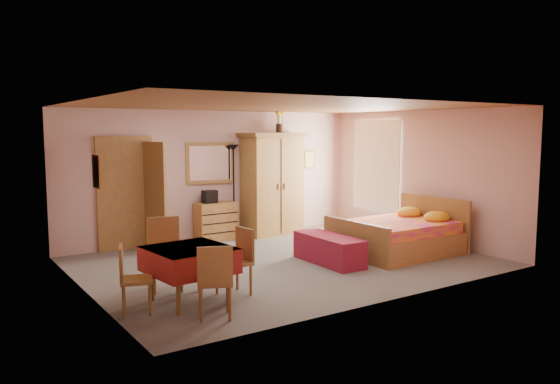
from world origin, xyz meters
TOP-DOWN VIEW (x-y plane):
  - floor at (0.00, 0.00)m, footprint 6.50×6.50m
  - ceiling at (0.00, 0.00)m, footprint 6.50×6.50m
  - wall_back at (0.00, 2.50)m, footprint 6.50×0.10m
  - wall_front at (0.00, -2.50)m, footprint 6.50×0.10m
  - wall_left at (-3.25, 0.00)m, footprint 0.10×5.00m
  - wall_right at (3.25, 0.00)m, footprint 0.10×5.00m
  - doorway at (-1.90, 2.47)m, footprint 1.06×0.12m
  - window at (3.21, 1.20)m, footprint 0.08×1.40m
  - picture_left at (-3.22, -0.60)m, footprint 0.04×0.32m
  - picture_back at (2.35, 2.47)m, footprint 0.30×0.04m
  - chest_of_drawers at (-0.14, 2.26)m, footprint 0.81×0.41m
  - wall_mirror at (-0.14, 2.47)m, footprint 1.05×0.11m
  - stereo at (-0.26, 2.30)m, footprint 0.28×0.22m
  - floor_lamp at (0.31, 2.32)m, footprint 0.29×0.29m
  - wardrobe at (1.18, 2.22)m, footprint 1.43×0.82m
  - sunflower_vase at (1.38, 2.24)m, footprint 0.22×0.22m
  - bed at (2.03, -0.58)m, footprint 2.08×1.64m
  - bench at (0.56, -0.48)m, footprint 0.56×1.40m
  - dining_table at (-2.24, -1.13)m, footprint 1.07×1.07m
  - chair_south at (-2.24, -1.82)m, footprint 0.54×0.54m
  - chair_north at (-2.29, -0.43)m, footprint 0.55×0.55m
  - chair_west at (-2.95, -1.14)m, footprint 0.48×0.48m
  - chair_east at (-1.61, -1.15)m, footprint 0.43×0.43m

SIDE VIEW (x-z plane):
  - floor at x=0.00m, z-range 0.00..0.00m
  - bench at x=0.56m, z-range 0.00..0.46m
  - dining_table at x=-2.24m, z-range 0.00..0.72m
  - chest_of_drawers at x=-0.14m, z-range 0.00..0.77m
  - chair_west at x=-2.95m, z-range 0.00..0.83m
  - chair_south at x=-2.24m, z-range 0.00..0.89m
  - chair_east at x=-1.61m, z-range 0.00..0.89m
  - bed at x=2.03m, z-range 0.00..0.96m
  - chair_north at x=-2.29m, z-range 0.00..1.00m
  - stereo at x=-0.26m, z-range 0.77..1.02m
  - floor_lamp at x=0.31m, z-range 0.00..1.92m
  - doorway at x=-1.90m, z-range -0.05..2.10m
  - wardrobe at x=1.18m, z-range 0.00..2.15m
  - wall_back at x=0.00m, z-range 0.00..2.60m
  - wall_front at x=0.00m, z-range 0.00..2.60m
  - wall_left at x=-3.25m, z-range 0.00..2.60m
  - wall_right at x=3.25m, z-range 0.00..2.60m
  - window at x=3.21m, z-range 0.48..2.42m
  - picture_back at x=2.35m, z-range 1.35..1.75m
  - wall_mirror at x=-0.14m, z-range 1.13..1.97m
  - picture_left at x=-3.22m, z-range 1.49..1.91m
  - sunflower_vase at x=1.38m, z-range 2.15..2.68m
  - ceiling at x=0.00m, z-range 2.60..2.60m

